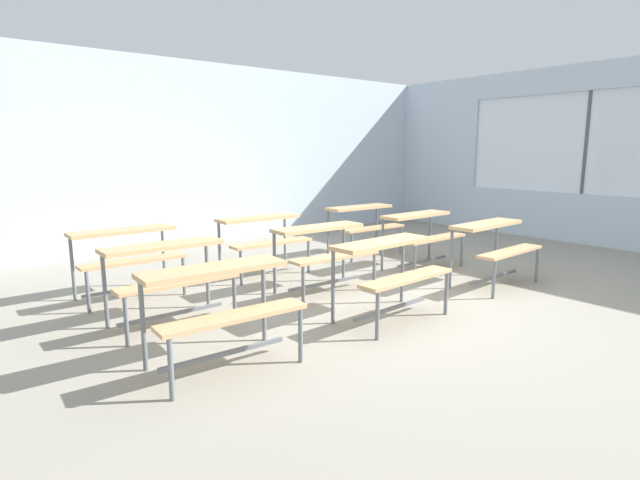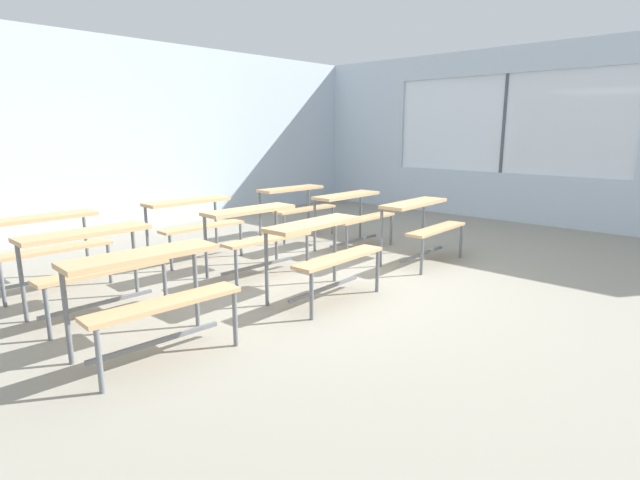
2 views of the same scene
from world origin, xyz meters
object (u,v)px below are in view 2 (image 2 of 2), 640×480
Objects in this scene: desk_bench_r0c0 at (150,280)px; desk_bench_r1c1 at (256,225)px; desk_bench_r1c2 at (353,207)px; desk_bench_r2c2 at (296,200)px; desk_bench_r1c0 at (92,252)px; desk_bench_r0c1 at (322,241)px; desk_bench_r2c1 at (193,215)px; desk_bench_r0c2 at (422,217)px; desk_bench_r2c0 at (44,235)px.

desk_bench_r1c1 is at bearing 32.54° from desk_bench_r0c0.
desk_bench_r2c2 is at bearing 88.27° from desk_bench_r1c2.
desk_bench_r1c0 is at bearing 179.82° from desk_bench_r1c1.
desk_bench_r1c1 is (0.10, 1.11, 0.00)m from desk_bench_r0c1.
desk_bench_r0c1 is 1.01× the size of desk_bench_r2c2.
desk_bench_r2c1 is at bearing 53.80° from desk_bench_r0c0.
desk_bench_r1c0 is at bearing 178.55° from desk_bench_r1c2.
desk_bench_r1c0 and desk_bench_r2c2 have the same top height.
desk_bench_r0c2 and desk_bench_r1c2 have the same top height.
desk_bench_r1c0 is 1.79m from desk_bench_r1c1.
desk_bench_r1c0 is at bearing 159.81° from desk_bench_r0c2.
desk_bench_r0c2 is at bearing -29.76° from desk_bench_r1c1.
desk_bench_r1c0 is 3.53m from desk_bench_r1c2.
desk_bench_r1c1 and desk_bench_r2c2 have the same top height.
desk_bench_r2c1 is (0.01, 2.22, 0.00)m from desk_bench_r0c1.
desk_bench_r0c1 is at bearing -149.28° from desk_bench_r1c2.
desk_bench_r1c2 is 1.00× the size of desk_bench_r2c1.
desk_bench_r0c1 is at bearing 1.14° from desk_bench_r0c0.
desk_bench_r2c0 is (0.05, 2.23, 0.00)m from desk_bench_r0c0.
desk_bench_r1c2 is 3.72m from desk_bench_r2c0.
desk_bench_r2c0 is at bearing 148.68° from desk_bench_r1c1.
desk_bench_r1c1 is 1.01× the size of desk_bench_r2c1.
desk_bench_r1c0 is 0.99× the size of desk_bench_r1c2.
desk_bench_r0c0 is 1.12m from desk_bench_r1c0.
desk_bench_r0c2 is 1.01× the size of desk_bench_r1c2.
desk_bench_r2c1 is (1.69, 1.05, 0.00)m from desk_bench_r1c0.
desk_bench_r0c1 is 2.84m from desk_bench_r2c0.
desk_bench_r1c1 and desk_bench_r2c1 have the same top height.
desk_bench_r2c0 is 0.99× the size of desk_bench_r2c2.
desk_bench_r2c1 is at bearing 87.08° from desk_bench_r0c1.
desk_bench_r0c2 is 1.02× the size of desk_bench_r1c0.
desk_bench_r1c2 is (3.59, 1.10, 0.00)m from desk_bench_r0c0.
desk_bench_r0c0 is 3.75m from desk_bench_r1c2.
desk_bench_r2c0 is (-1.80, 1.17, 0.00)m from desk_bench_r1c1.
desk_bench_r0c2 is at bearing -88.64° from desk_bench_r2c2.
desk_bench_r1c0 and desk_bench_r2c0 have the same top height.
desk_bench_r1c1 is (1.85, 1.06, 0.00)m from desk_bench_r0c0.
desk_bench_r0c0 is 2.79m from desk_bench_r2c1.
desk_bench_r1c2 is at bearing 2.89° from desk_bench_r1c1.
desk_bench_r0c2 is at bearing -91.61° from desk_bench_r1c2.
desk_bench_r1c2 is at bearing -17.92° from desk_bench_r2c0.
desk_bench_r0c2 is (3.58, 0.00, 0.00)m from desk_bench_r0c0.
desk_bench_r1c2 is 0.99× the size of desk_bench_r2c2.
desk_bench_r1c0 is 1.11m from desk_bench_r2c0.
desk_bench_r0c1 is 2.22m from desk_bench_r2c1.
desk_bench_r1c1 is (-1.73, 1.06, 0.00)m from desk_bench_r0c2.
desk_bench_r1c1 is at bearing 82.03° from desk_bench_r0c1.
desk_bench_r1c0 is 0.98× the size of desk_bench_r2c2.
desk_bench_r0c1 and desk_bench_r2c2 have the same top height.
desk_bench_r2c1 is (1.75, 2.17, 0.00)m from desk_bench_r0c0.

